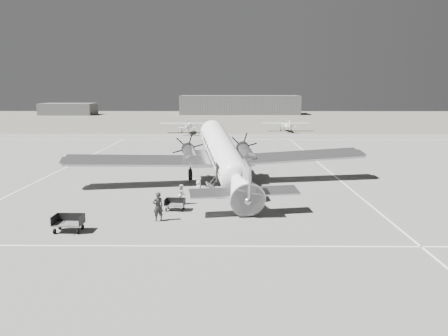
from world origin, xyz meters
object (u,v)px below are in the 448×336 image
(light_plane_left, at_px, (188,127))
(ground_crew, at_px, (158,206))
(passenger, at_px, (199,189))
(hangar_main, at_px, (240,105))
(baggage_cart_near, at_px, (175,205))
(baggage_cart_far, at_px, (68,223))
(dc3_airliner, at_px, (224,158))
(shed_secondary, at_px, (68,109))
(ramp_agent, at_px, (182,194))
(light_plane_right, at_px, (286,127))

(light_plane_left, bearing_deg, ground_crew, -88.96)
(passenger, bearing_deg, hangar_main, -24.46)
(baggage_cart_near, height_order, ground_crew, ground_crew)
(baggage_cart_far, relative_size, ground_crew, 0.95)
(hangar_main, height_order, ground_crew, hangar_main)
(dc3_airliner, bearing_deg, light_plane_left, 88.66)
(shed_secondary, bearing_deg, baggage_cart_far, -70.16)
(baggage_cart_near, distance_m, passenger, 4.25)
(shed_secondary, distance_m, ground_crew, 134.16)
(hangar_main, distance_m, ground_crew, 129.41)
(shed_secondary, distance_m, passenger, 129.02)
(dc3_airliner, relative_size, ramp_agent, 18.23)
(dc3_airliner, distance_m, ramp_agent, 7.08)
(light_plane_left, distance_m, passenger, 53.83)
(shed_secondary, bearing_deg, baggage_cart_near, -66.88)
(hangar_main, xyz_separation_m, light_plane_right, (8.28, -64.84, -2.26))
(light_plane_left, height_order, ground_crew, light_plane_left)
(hangar_main, xyz_separation_m, baggage_cart_near, (-8.17, -126.42, -2.86))
(shed_secondary, height_order, dc3_airliner, dc3_airliner)
(ground_crew, bearing_deg, hangar_main, -121.60)
(ground_crew, xyz_separation_m, ramp_agent, (1.17, 4.42, -0.22))
(light_plane_right, relative_size, passenger, 6.80)
(baggage_cart_near, xyz_separation_m, ramp_agent, (0.34, 1.76, 0.36))
(ramp_agent, distance_m, passenger, 2.50)
(baggage_cart_far, xyz_separation_m, passenger, (7.72, 9.00, 0.19))
(shed_secondary, distance_m, light_plane_right, 90.80)
(dc3_airliner, relative_size, ground_crew, 14.37)
(dc3_airliner, xyz_separation_m, ramp_agent, (-3.30, -5.94, -1.99))
(baggage_cart_far, bearing_deg, light_plane_right, 72.04)
(dc3_airliner, distance_m, ground_crew, 11.43)
(light_plane_left, xyz_separation_m, passenger, (5.69, -53.53, -0.46))
(light_plane_right, xyz_separation_m, baggage_cart_near, (-16.45, -61.58, -0.60))
(baggage_cart_near, relative_size, ramp_agent, 0.98)
(hangar_main, height_order, light_plane_left, hangar_main)
(shed_secondary, xyz_separation_m, baggage_cart_far, (45.63, -126.46, -1.45))
(light_plane_right, bearing_deg, hangar_main, 94.97)
(ramp_agent, relative_size, passenger, 1.09)
(ground_crew, height_order, ramp_agent, ground_crew)
(baggage_cart_near, height_order, passenger, passenger)
(light_plane_right, relative_size, ramp_agent, 6.23)
(light_plane_left, xyz_separation_m, ramp_agent, (4.51, -55.72, -0.39))
(hangar_main, bearing_deg, light_plane_right, -82.72)
(light_plane_left, bearing_deg, light_plane_right, 9.08)
(light_plane_left, xyz_separation_m, baggage_cart_far, (-2.02, -62.53, -0.65))
(passenger, bearing_deg, ramp_agent, 130.32)
(hangar_main, height_order, baggage_cart_near, hangar_main)
(hangar_main, bearing_deg, dc3_airliner, -92.19)
(dc3_airliner, relative_size, passenger, 19.90)
(light_plane_right, distance_m, baggage_cart_near, 63.74)
(shed_secondary, distance_m, ramp_agent, 130.54)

